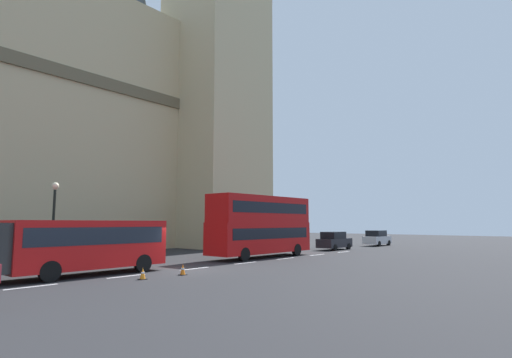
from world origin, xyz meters
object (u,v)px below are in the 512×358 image
Objects in this scene: double_decker_bus at (261,224)px; sedan_lead at (334,241)px; traffic_cone_middle at (183,270)px; street_lamp at (53,218)px; sedan_trailing at (377,238)px; traffic_cone_west at (143,274)px.

double_decker_bus reaches higher than sedan_lead.
street_lamp is (-3.42, 8.30, 2.77)m from traffic_cone_middle.
sedan_trailing is (9.85, -0.22, 0.00)m from sedan_lead.
double_decker_bus is 12.14m from sedan_lead.
sedan_trailing is 36.64m from street_lamp.
traffic_cone_middle is (2.36, -0.16, 0.00)m from traffic_cone_west.
traffic_cone_middle is at bearing -161.02° from double_decker_bus.
double_decker_bus reaches higher than traffic_cone_middle.
double_decker_bus is 2.33× the size of sedan_lead.
traffic_cone_west is (-13.39, -3.63, -2.43)m from double_decker_bus.
street_lamp is at bearing 170.87° from sedan_lead.
sedan_lead is at bearing 178.69° from sedan_trailing.
street_lamp is at bearing 162.69° from double_decker_bus.
sedan_trailing reaches higher than traffic_cone_west.
double_decker_bus is 14.08m from traffic_cone_west.
street_lamp reaches higher than traffic_cone_west.
street_lamp reaches higher than sedan_trailing.
sedan_lead is 0.83× the size of street_lamp.
traffic_cone_west is at bearing 176.01° from traffic_cone_middle.
double_decker_bus is at bearing 18.98° from traffic_cone_middle.
street_lamp is (-1.06, 8.13, 2.77)m from traffic_cone_west.
sedan_trailing is 7.59× the size of traffic_cone_middle.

